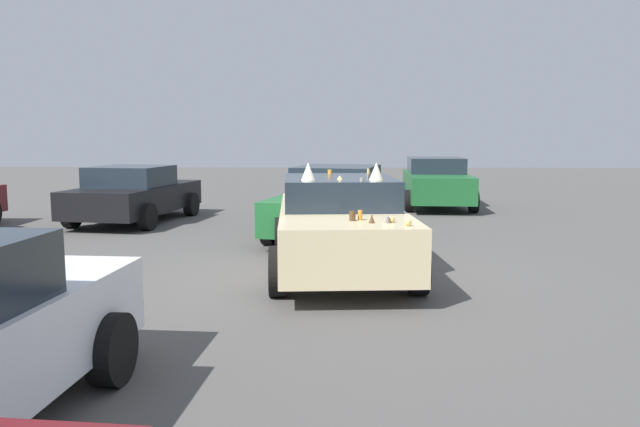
% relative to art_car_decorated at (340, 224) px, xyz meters
% --- Properties ---
extents(ground_plane, '(60.00, 60.00, 0.00)m').
position_rel_art_car_decorated_xyz_m(ground_plane, '(-0.04, -0.00, -0.74)').
color(ground_plane, '#514F4C').
extents(art_car_decorated, '(4.57, 2.31, 1.69)m').
position_rel_art_car_decorated_xyz_m(art_car_decorated, '(0.00, 0.00, 0.00)').
color(art_car_decorated, beige).
rests_on(art_car_decorated, ground).
extents(parked_sedan_row_back_center, '(4.24, 2.47, 1.35)m').
position_rel_art_car_decorated_xyz_m(parked_sedan_row_back_center, '(5.24, 4.94, -0.07)').
color(parked_sedan_row_back_center, black).
rests_on(parked_sedan_row_back_center, ground).
extents(parked_sedan_near_right, '(4.38, 2.10, 1.42)m').
position_rel_art_car_decorated_xyz_m(parked_sedan_near_right, '(8.67, -2.79, -0.03)').
color(parked_sedan_near_right, '#1E602D').
rests_on(parked_sedan_near_right, ground).
extents(parked_sedan_near_left, '(4.75, 2.69, 1.42)m').
position_rel_art_car_decorated_xyz_m(parked_sedan_near_left, '(3.49, 0.14, -0.04)').
color(parked_sedan_near_left, '#1E602D').
rests_on(parked_sedan_near_left, ground).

